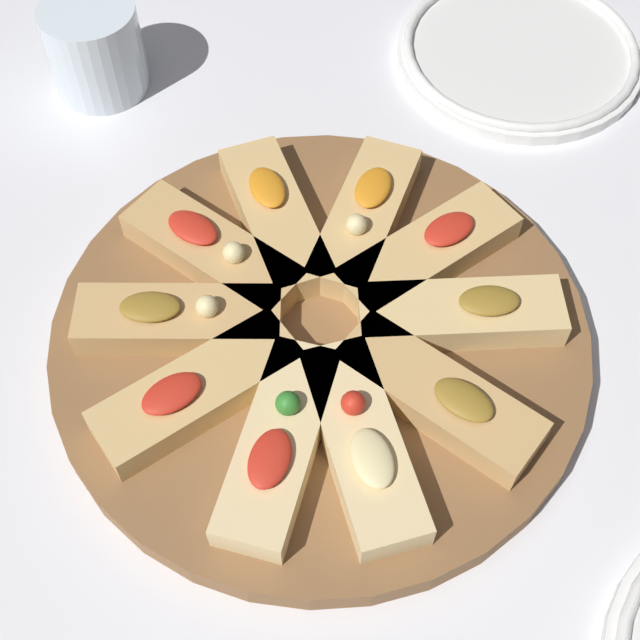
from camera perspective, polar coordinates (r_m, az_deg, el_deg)
ground_plane at (r=0.62m, az=0.00°, el=-1.56°), size 3.00×3.00×0.00m
serving_board at (r=0.61m, az=0.00°, el=-1.07°), size 0.36×0.36×0.02m
focaccia_slice_0 at (r=0.57m, az=-7.89°, el=-4.54°), size 0.14×0.11×0.03m
focaccia_slice_1 at (r=0.55m, az=-2.65°, el=-7.91°), size 0.14×0.06×0.03m
focaccia_slice_2 at (r=0.55m, az=2.74°, el=-7.89°), size 0.13×0.12×0.03m
focaccia_slice_3 at (r=0.57m, az=7.64°, el=-4.88°), size 0.07×0.14×0.03m
focaccia_slice_4 at (r=0.60m, az=9.07°, el=0.41°), size 0.10×0.14×0.03m
focaccia_slice_5 at (r=0.63m, az=7.00°, el=4.33°), size 0.14×0.10×0.03m
focaccia_slice_6 at (r=0.64m, az=2.90°, el=6.64°), size 0.14×0.05×0.03m
focaccia_slice_7 at (r=0.65m, az=-2.90°, el=6.65°), size 0.13×0.13×0.03m
focaccia_slice_8 at (r=0.63m, az=-6.88°, el=4.40°), size 0.07×0.14×0.03m
focaccia_slice_9 at (r=0.60m, az=-9.07°, el=0.10°), size 0.10×0.14×0.03m
plate_left at (r=0.83m, az=12.67°, el=16.44°), size 0.21×0.21×0.02m
water_glass at (r=0.79m, az=-14.19°, el=16.51°), size 0.08×0.08×0.08m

